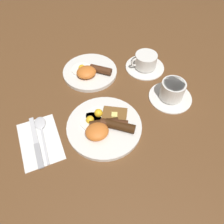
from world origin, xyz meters
TOP-DOWN VIEW (x-y plane):
  - ground_plane at (0.00, 0.00)m, footprint 3.00×3.00m
  - breakfast_plate_near at (0.00, -0.00)m, footprint 0.25×0.25m
  - breakfast_plate_far at (0.02, 0.27)m, footprint 0.22×0.22m
  - teacup_near at (0.28, 0.06)m, footprint 0.16×0.16m
  - teacup_far at (0.25, 0.24)m, footprint 0.16×0.16m
  - napkin at (-0.21, 0.01)m, footprint 0.14×0.20m
  - knife at (-0.23, -0.00)m, footprint 0.03×0.20m
  - spoon at (-0.20, 0.06)m, footprint 0.04×0.19m

SIDE VIEW (x-z plane):
  - ground_plane at x=0.00m, z-range 0.00..0.00m
  - napkin at x=-0.21m, z-range 0.00..0.01m
  - knife at x=-0.23m, z-range 0.00..0.01m
  - spoon at x=-0.20m, z-range 0.00..0.01m
  - breakfast_plate_far at x=0.02m, z-range -0.01..0.04m
  - breakfast_plate_near at x=0.00m, z-range -0.01..0.04m
  - teacup_far at x=0.25m, z-range -0.01..0.06m
  - teacup_near at x=0.28m, z-range -0.01..0.07m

